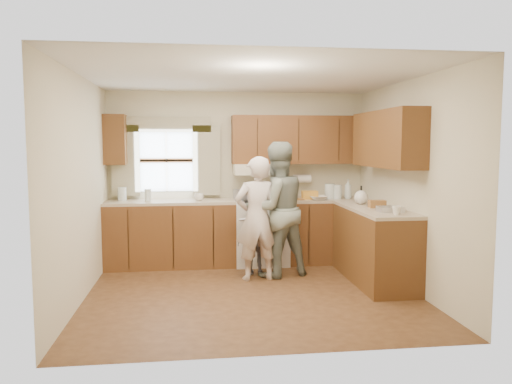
{
  "coord_description": "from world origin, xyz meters",
  "views": [
    {
      "loc": [
        -0.66,
        -5.66,
        1.74
      ],
      "look_at": [
        0.1,
        0.4,
        1.15
      ],
      "focal_mm": 35.0,
      "sensor_mm": 36.0,
      "label": 1
    }
  ],
  "objects": [
    {
      "name": "woman_left",
      "position": [
        0.13,
        0.58,
        0.79
      ],
      "size": [
        0.63,
        0.46,
        1.58
      ],
      "primitive_type": "imported",
      "rotation": [
        0.0,
        0.0,
        3.29
      ],
      "color": "beige",
      "rests_on": "ground"
    },
    {
      "name": "stove",
      "position": [
        0.3,
        1.44,
        0.47
      ],
      "size": [
        0.76,
        0.67,
        1.07
      ],
      "color": "silver",
      "rests_on": "ground"
    },
    {
      "name": "kitchen_fixtures",
      "position": [
        0.61,
        1.08,
        0.84
      ],
      "size": [
        3.8,
        2.25,
        2.15
      ],
      "color": "#45220E",
      "rests_on": "ground"
    },
    {
      "name": "child",
      "position": [
        0.15,
        0.8,
        0.42
      ],
      "size": [
        0.52,
        0.31,
        0.83
      ],
      "primitive_type": "imported",
      "rotation": [
        0.0,
        0.0,
        2.91
      ],
      "color": "slate",
      "rests_on": "ground"
    },
    {
      "name": "woman_right",
      "position": [
        0.41,
        0.73,
        0.88
      ],
      "size": [
        1.02,
        0.9,
        1.77
      ],
      "primitive_type": "imported",
      "rotation": [
        0.0,
        0.0,
        3.46
      ],
      "color": "#283D34",
      "rests_on": "ground"
    },
    {
      "name": "room",
      "position": [
        0.0,
        0.0,
        1.25
      ],
      "size": [
        3.8,
        3.8,
        3.8
      ],
      "color": "#442915",
      "rests_on": "ground"
    }
  ]
}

